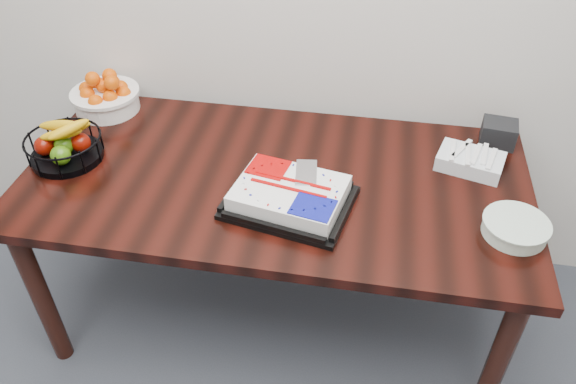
% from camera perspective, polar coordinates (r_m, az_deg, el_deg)
% --- Properties ---
extents(table, '(1.80, 0.90, 0.75)m').
position_cam_1_polar(table, '(2.06, -1.31, -0.23)').
color(table, black).
rests_on(table, ground).
extents(cake_tray, '(0.46, 0.39, 0.08)m').
position_cam_1_polar(cake_tray, '(1.86, 0.17, -0.41)').
color(cake_tray, black).
rests_on(cake_tray, table).
extents(tangerine_bowl, '(0.28, 0.28, 0.18)m').
position_cam_1_polar(tangerine_bowl, '(2.46, -18.11, 9.51)').
color(tangerine_bowl, white).
rests_on(tangerine_bowl, table).
extents(fruit_basket, '(0.28, 0.28, 0.15)m').
position_cam_1_polar(fruit_basket, '(2.21, -21.78, 4.45)').
color(fruit_basket, black).
rests_on(fruit_basket, table).
extents(plate_stack, '(0.21, 0.21, 0.05)m').
position_cam_1_polar(plate_stack, '(1.90, 22.09, -3.39)').
color(plate_stack, white).
rests_on(plate_stack, table).
extents(fork_bag, '(0.26, 0.20, 0.06)m').
position_cam_1_polar(fork_bag, '(2.13, 18.03, 3.05)').
color(fork_bag, silver).
rests_on(fork_bag, table).
extents(napkin_box, '(0.14, 0.12, 0.09)m').
position_cam_1_polar(napkin_box, '(2.29, 20.60, 5.62)').
color(napkin_box, black).
rests_on(napkin_box, table).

